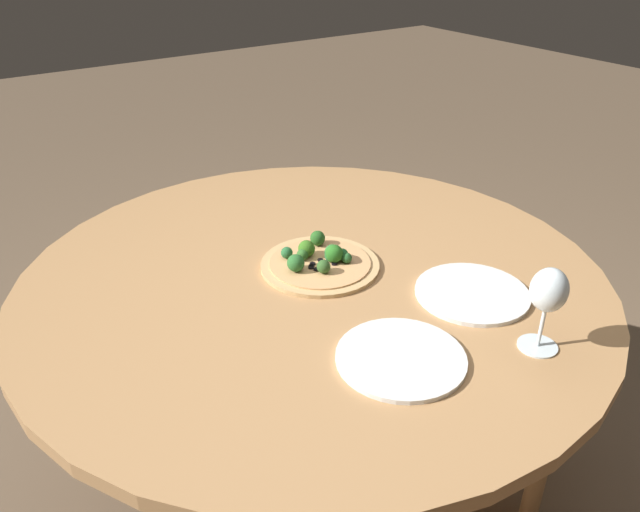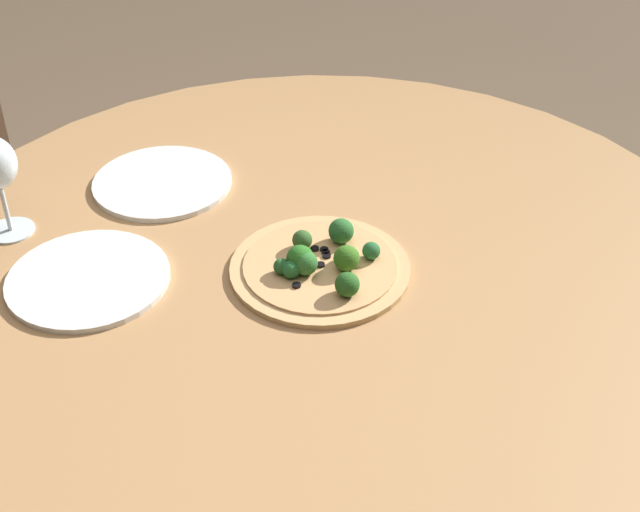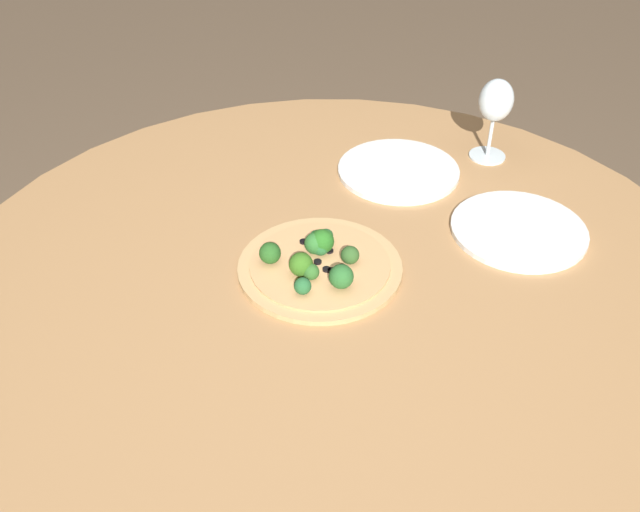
{
  "view_description": "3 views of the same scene",
  "coord_description": "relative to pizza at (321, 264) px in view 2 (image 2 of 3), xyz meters",
  "views": [
    {
      "loc": [
        0.71,
        1.06,
        1.52
      ],
      "look_at": [
        -0.03,
        -0.01,
        0.78
      ],
      "focal_mm": 35.0,
      "sensor_mm": 36.0,
      "label": 1
    },
    {
      "loc": [
        -1.0,
        -0.6,
        1.62
      ],
      "look_at": [
        -0.03,
        -0.01,
        0.78
      ],
      "focal_mm": 50.0,
      "sensor_mm": 36.0,
      "label": 2
    },
    {
      "loc": [
        0.83,
        -0.46,
        1.54
      ],
      "look_at": [
        -0.03,
        -0.01,
        0.78
      ],
      "focal_mm": 40.0,
      "sensor_mm": 36.0,
      "label": 3
    }
  ],
  "objects": [
    {
      "name": "pizza",
      "position": [
        0.0,
        0.0,
        0.0
      ],
      "size": [
        0.29,
        0.29,
        0.06
      ],
      "color": "tan",
      "rests_on": "dining_table"
    },
    {
      "name": "dining_table",
      "position": [
        0.03,
        0.02,
        -0.07
      ],
      "size": [
        1.4,
        1.4,
        0.75
      ],
      "color": "#A87A4C",
      "rests_on": "ground_plane"
    },
    {
      "name": "plate_near",
      "position": [
        0.07,
        0.39,
        -0.01
      ],
      "size": [
        0.25,
        0.25,
        0.01
      ],
      "color": "silver",
      "rests_on": "dining_table"
    },
    {
      "name": "plate_far",
      "position": [
        -0.21,
        0.3,
        -0.01
      ],
      "size": [
        0.26,
        0.26,
        0.01
      ],
      "color": "silver",
      "rests_on": "dining_table"
    }
  ]
}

